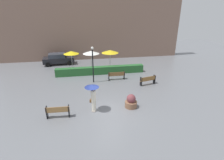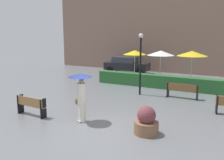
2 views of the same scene
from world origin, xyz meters
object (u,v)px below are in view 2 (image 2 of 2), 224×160
(patio_umbrella_yellow, at_px, (135,52))
(bench_near_left, at_px, (31,104))
(bench_back_row, at_px, (182,90))
(patio_umbrella_yellow_far, at_px, (192,54))
(patio_umbrella_white, at_px, (161,53))
(pedestrian_with_umbrella, at_px, (81,90))
(planter_pot, at_px, (146,122))
(parked_car, at_px, (126,64))
(lamp_post, at_px, (141,57))

(patio_umbrella_yellow, bearing_deg, bench_near_left, -93.52)
(bench_back_row, bearing_deg, patio_umbrella_yellow_far, 92.63)
(patio_umbrella_white, bearing_deg, bench_back_row, -55.62)
(pedestrian_with_umbrella, xyz_separation_m, planter_pot, (2.98, 0.05, -0.95))
(planter_pot, relative_size, parked_car, 0.25)
(bench_near_left, bearing_deg, pedestrian_with_umbrella, 10.31)
(patio_umbrella_yellow, bearing_deg, bench_back_row, -41.91)
(patio_umbrella_white, bearing_deg, patio_umbrella_yellow, 162.35)
(bench_near_left, relative_size, patio_umbrella_yellow_far, 0.64)
(bench_near_left, distance_m, pedestrian_with_umbrella, 2.74)
(lamp_post, distance_m, patio_umbrella_yellow, 5.27)
(lamp_post, xyz_separation_m, patio_umbrella_white, (0.08, 3.95, -0.01))
(bench_near_left, xyz_separation_m, patio_umbrella_yellow, (0.67, 10.91, 1.69))
(lamp_post, bearing_deg, planter_pot, -66.18)
(parked_car, bearing_deg, patio_umbrella_yellow, -53.89)
(bench_near_left, height_order, bench_back_row, bench_near_left)
(pedestrian_with_umbrella, relative_size, lamp_post, 0.56)
(bench_back_row, relative_size, pedestrian_with_umbrella, 0.87)
(pedestrian_with_umbrella, bearing_deg, planter_pot, 0.88)
(pedestrian_with_umbrella, height_order, patio_umbrella_yellow_far, patio_umbrella_yellow_far)
(lamp_post, xyz_separation_m, patio_umbrella_yellow, (-2.34, 4.72, -0.11))
(bench_near_left, height_order, patio_umbrella_white, patio_umbrella_white)
(lamp_post, bearing_deg, bench_near_left, -115.94)
(patio_umbrella_white, height_order, patio_umbrella_yellow_far, patio_umbrella_yellow_far)
(planter_pot, bearing_deg, parked_car, 117.53)
(lamp_post, relative_size, parked_car, 0.88)
(lamp_post, relative_size, patio_umbrella_yellow_far, 1.47)
(planter_pot, relative_size, patio_umbrella_yellow, 0.46)
(bench_back_row, distance_m, planter_pot, 6.00)
(bench_back_row, relative_size, patio_umbrella_yellow, 0.77)
(bench_near_left, height_order, planter_pot, planter_pot)
(patio_umbrella_yellow, height_order, patio_umbrella_yellow_far, patio_umbrella_yellow_far)
(patio_umbrella_yellow_far, bearing_deg, patio_umbrella_yellow, 167.68)
(planter_pot, relative_size, patio_umbrella_yellow_far, 0.43)
(patio_umbrella_white, bearing_deg, patio_umbrella_yellow_far, -6.56)
(bench_near_left, xyz_separation_m, bench_back_row, (5.58, 6.51, -0.02))
(bench_back_row, xyz_separation_m, pedestrian_with_umbrella, (-3.03, -6.04, 0.90))
(pedestrian_with_umbrella, distance_m, lamp_post, 5.83)
(patio_umbrella_yellow, height_order, parked_car, patio_umbrella_yellow)
(pedestrian_with_umbrella, bearing_deg, lamp_post, 85.36)
(planter_pot, bearing_deg, pedestrian_with_umbrella, -179.12)
(pedestrian_with_umbrella, distance_m, parked_car, 13.75)
(bench_back_row, height_order, parked_car, parked_car)
(patio_umbrella_white, xyz_separation_m, parked_car, (-4.41, 3.50, -1.52))
(patio_umbrella_yellow_far, xyz_separation_m, parked_car, (-6.74, 3.77, -1.59))
(parked_car, bearing_deg, planter_pot, -62.47)
(pedestrian_with_umbrella, bearing_deg, bench_back_row, 63.37)
(lamp_post, bearing_deg, parked_car, 120.21)
(pedestrian_with_umbrella, relative_size, patio_umbrella_yellow, 0.88)
(lamp_post, bearing_deg, bench_back_row, 6.89)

